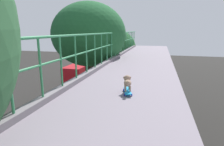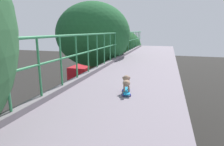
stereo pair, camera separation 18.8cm
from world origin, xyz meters
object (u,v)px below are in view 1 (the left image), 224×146
Objects in this scene: car_green_fifth at (57,143)px; city_bus at (88,71)px; car_silver_sixth at (32,121)px; car_blue_seventh at (89,107)px; toy_skateboard at (127,91)px; small_dog at (127,81)px.

city_bus reaches higher than car_green_fifth.
city_bus is (-0.44, 13.33, 1.24)m from car_silver_sixth.
city_bus is (-3.94, 15.53, 1.21)m from car_green_fifth.
car_blue_seventh is 0.39× the size of city_bus.
city_bus is at bearing 111.82° from car_blue_seventh.
car_silver_sixth is 5.09m from car_blue_seventh.
car_green_fifth is at bearing -88.69° from car_blue_seventh.
car_silver_sixth is at bearing 139.68° from toy_skateboard.
car_silver_sixth is at bearing -88.11° from city_bus.
small_dog is at bearing -64.09° from car_blue_seventh.
toy_skateboard is at bearing -44.77° from car_green_fifth.
car_green_fifth is 10.34× the size of small_dog.
car_green_fifth is at bearing -32.16° from car_silver_sixth.
car_silver_sixth is at bearing -131.40° from car_blue_seventh.
small_dog is (5.36, -5.29, 5.92)m from car_green_fifth.
toy_skateboard reaches higher than car_silver_sixth.
toy_skateboard is 1.39× the size of small_dog.
toy_skateboard reaches higher than car_blue_seventh.
car_silver_sixth is 13.04m from small_dog.
car_green_fifth is at bearing 135.36° from small_dog.
car_green_fifth is 6.02m from car_blue_seventh.
city_bus is 21.51× the size of toy_skateboard.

